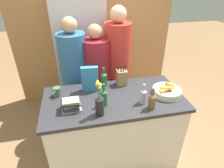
% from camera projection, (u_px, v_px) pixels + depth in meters
% --- Properties ---
extents(ground_plane, '(14.00, 14.00, 0.00)m').
position_uv_depth(ground_plane, '(113.00, 155.00, 2.53)').
color(ground_plane, '#936B47').
extents(kitchen_island, '(1.53, 0.75, 0.94)m').
position_uv_depth(kitchen_island, '(114.00, 129.00, 2.29)').
color(kitchen_island, silver).
rests_on(kitchen_island, ground_plane).
extents(back_wall_wood, '(2.73, 0.12, 2.60)m').
position_uv_depth(back_wall_wood, '(94.00, 28.00, 3.21)').
color(back_wall_wood, '#AD7A4C').
rests_on(back_wall_wood, ground_plane).
extents(refrigerator, '(0.75, 0.63, 2.00)m').
position_uv_depth(refrigerator, '(81.00, 53.00, 3.01)').
color(refrigerator, '#B7B7BC').
rests_on(refrigerator, ground_plane).
extents(fruit_bowl, '(0.32, 0.32, 0.13)m').
position_uv_depth(fruit_bowl, '(167.00, 90.00, 2.09)').
color(fruit_bowl, silver).
rests_on(fruit_bowl, kitchen_island).
extents(knife_block, '(0.12, 0.10, 0.25)m').
position_uv_depth(knife_block, '(122.00, 77.00, 2.25)').
color(knife_block, '#A87A4C').
rests_on(knife_block, kitchen_island).
extents(flower_vase, '(0.08, 0.08, 0.38)m').
position_uv_depth(flower_vase, '(100.00, 104.00, 1.75)').
color(flower_vase, '#232328').
rests_on(flower_vase, kitchen_island).
extents(cereal_box, '(0.19, 0.08, 0.30)m').
position_uv_depth(cereal_box, '(90.00, 79.00, 2.11)').
color(cereal_box, teal).
rests_on(cereal_box, kitchen_island).
extents(coffee_mug, '(0.08, 0.12, 0.10)m').
position_uv_depth(coffee_mug, '(57.00, 92.00, 2.06)').
color(coffee_mug, '#42664C').
rests_on(coffee_mug, kitchen_island).
extents(book_stack, '(0.20, 0.16, 0.12)m').
position_uv_depth(book_stack, '(71.00, 105.00, 1.84)').
color(book_stack, '#B7A88E').
rests_on(book_stack, kitchen_island).
extents(bottle_oil, '(0.07, 0.07, 0.24)m').
position_uv_depth(bottle_oil, '(104.00, 79.00, 2.22)').
color(bottle_oil, '#286633').
rests_on(bottle_oil, kitchen_island).
extents(bottle_vinegar, '(0.07, 0.07, 0.23)m').
position_uv_depth(bottle_vinegar, '(152.00, 101.00, 1.84)').
color(bottle_vinegar, brown).
rests_on(bottle_vinegar, kitchen_island).
extents(bottle_wine, '(0.06, 0.06, 0.23)m').
position_uv_depth(bottle_wine, '(143.00, 96.00, 1.92)').
color(bottle_wine, '#B2BCC1').
rests_on(bottle_wine, kitchen_island).
extents(bottle_water, '(0.07, 0.07, 0.25)m').
position_uv_depth(bottle_water, '(104.00, 97.00, 1.89)').
color(bottle_water, '#286633').
rests_on(bottle_water, kitchen_island).
extents(person_at_sink, '(0.36, 0.36, 1.69)m').
position_uv_depth(person_at_sink, '(75.00, 73.00, 2.53)').
color(person_at_sink, '#383842').
rests_on(person_at_sink, ground_plane).
extents(person_in_blue, '(0.37, 0.37, 1.59)m').
position_uv_depth(person_in_blue, '(97.00, 76.00, 2.60)').
color(person_in_blue, '#383842').
rests_on(person_in_blue, ground_plane).
extents(person_in_red_tee, '(0.35, 0.35, 1.79)m').
position_uv_depth(person_in_red_tee, '(117.00, 65.00, 2.62)').
color(person_in_red_tee, '#383842').
rests_on(person_in_red_tee, ground_plane).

